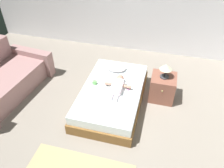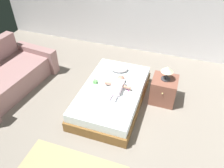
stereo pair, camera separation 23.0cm
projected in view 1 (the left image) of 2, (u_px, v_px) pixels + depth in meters
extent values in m
plane|color=gray|center=(106.00, 132.00, 3.86)|extent=(8.00, 8.00, 0.00)
cube|color=silver|center=(140.00, 0.00, 5.30)|extent=(8.00, 0.12, 2.63)
cube|color=brown|center=(112.00, 99.00, 4.37)|extent=(1.14, 1.92, 0.21)
cube|color=white|center=(112.00, 92.00, 4.25)|extent=(1.09, 1.84, 0.17)
ellipsoid|color=silver|center=(116.00, 68.00, 4.64)|extent=(0.40, 0.30, 0.10)
cube|color=white|center=(117.00, 87.00, 4.13)|extent=(0.20, 0.36, 0.13)
sphere|color=tan|center=(120.00, 79.00, 4.30)|extent=(0.15, 0.15, 0.15)
cylinder|color=tan|center=(109.00, 84.00, 4.20)|extent=(0.17, 0.09, 0.06)
cylinder|color=tan|center=(127.00, 87.00, 4.13)|extent=(0.17, 0.06, 0.06)
cylinder|color=white|center=(111.00, 97.00, 3.96)|extent=(0.06, 0.18, 0.06)
cylinder|color=white|center=(116.00, 98.00, 3.94)|extent=(0.06, 0.18, 0.06)
cube|color=#B03B9E|center=(128.00, 89.00, 4.18)|extent=(0.08, 0.14, 0.01)
cube|color=white|center=(127.00, 86.00, 4.22)|extent=(0.02, 0.03, 0.01)
cube|color=gray|center=(6.00, 85.00, 4.52)|extent=(1.01, 1.65, 0.44)
cube|color=gray|center=(32.00, 61.00, 5.12)|extent=(1.06, 0.31, 0.57)
cube|color=brown|center=(162.00, 87.00, 4.40)|extent=(0.48, 0.48, 0.52)
sphere|color=tan|center=(162.00, 91.00, 4.14)|extent=(0.03, 0.03, 0.03)
cylinder|color=#333338|center=(164.00, 77.00, 4.23)|extent=(0.17, 0.17, 0.02)
cylinder|color=#333338|center=(165.00, 73.00, 4.18)|extent=(0.02, 0.02, 0.16)
cone|color=beige|center=(166.00, 67.00, 4.09)|extent=(0.23, 0.23, 0.11)
cube|color=#6DBA61|center=(95.00, 83.00, 4.27)|extent=(0.07, 0.07, 0.07)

